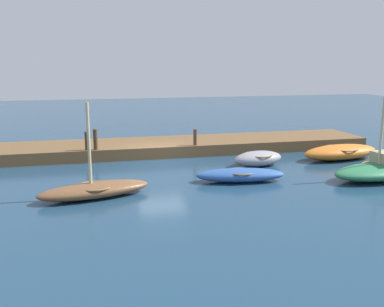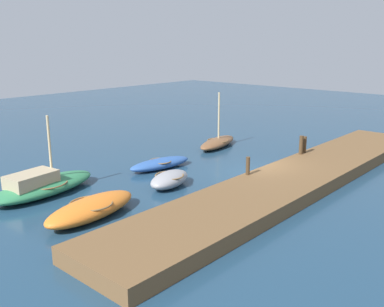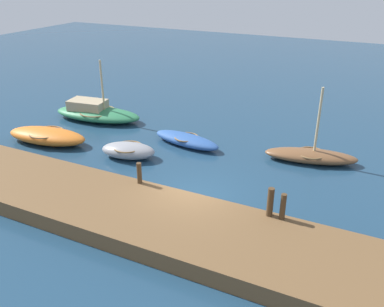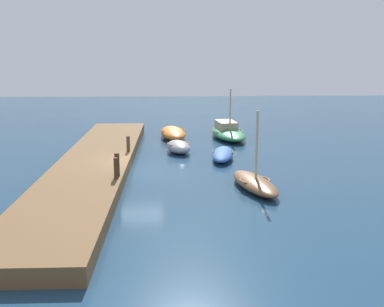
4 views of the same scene
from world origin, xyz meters
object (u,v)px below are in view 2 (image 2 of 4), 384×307
at_px(mooring_post_mid_west, 301,145).
at_px(mooring_post_mid_east, 305,145).
at_px(sailboat_green, 42,185).
at_px(rowboat_blue, 160,164).
at_px(rowboat_brown, 218,142).
at_px(mooring_post_west, 248,166).
at_px(dinghy_grey, 169,179).
at_px(motorboat_orange, 91,208).

height_order(mooring_post_mid_west, mooring_post_mid_east, mooring_post_mid_west).
height_order(sailboat_green, mooring_post_mid_east, sailboat_green).
xyz_separation_m(rowboat_blue, mooring_post_mid_east, (6.52, -5.56, 0.84)).
height_order(rowboat_brown, mooring_post_west, rowboat_brown).
bearing_deg(rowboat_brown, mooring_post_west, -144.25).
distance_m(mooring_post_west, mooring_post_mid_east, 5.87).
bearing_deg(mooring_post_mid_west, mooring_post_west, 180.00).
xyz_separation_m(rowboat_blue, dinghy_grey, (-1.91, -2.63, 0.09)).
relative_size(rowboat_blue, mooring_post_west, 4.53).
distance_m(sailboat_green, mooring_post_mid_west, 14.44).
relative_size(rowboat_blue, mooring_post_mid_east, 4.17).
relative_size(dinghy_grey, mooring_post_mid_east, 3.02).
height_order(mooring_post_west, mooring_post_mid_west, mooring_post_mid_west).
distance_m(rowboat_brown, mooring_post_mid_east, 6.46).
relative_size(sailboat_green, rowboat_brown, 1.27).
distance_m(rowboat_brown, dinghy_grey, 8.94).
height_order(rowboat_blue, sailboat_green, sailboat_green).
height_order(rowboat_blue, mooring_post_mid_west, mooring_post_mid_west).
distance_m(rowboat_brown, mooring_post_west, 8.59).
xyz_separation_m(rowboat_brown, mooring_post_mid_west, (-0.26, -6.41, 0.87)).
xyz_separation_m(rowboat_blue, sailboat_green, (-6.74, 1.07, 0.17)).
relative_size(rowboat_blue, dinghy_grey, 1.38).
distance_m(rowboat_blue, dinghy_grey, 3.25).
height_order(motorboat_orange, mooring_post_west, mooring_post_west).
distance_m(motorboat_orange, mooring_post_west, 7.97).
bearing_deg(rowboat_blue, mooring_post_mid_east, -31.38).
relative_size(sailboat_green, mooring_post_mid_east, 5.93).
bearing_deg(motorboat_orange, dinghy_grey, -3.53).
distance_m(dinghy_grey, motorboat_orange, 4.97).
relative_size(mooring_post_mid_west, mooring_post_mid_east, 1.12).
relative_size(dinghy_grey, mooring_post_mid_west, 2.70).
height_order(rowboat_blue, mooring_post_mid_east, mooring_post_mid_east).
bearing_deg(rowboat_blue, mooring_post_west, -74.23).
bearing_deg(motorboat_orange, sailboat_green, 80.58).
distance_m(mooring_post_mid_west, mooring_post_mid_east, 0.46).
bearing_deg(motorboat_orange, rowboat_brown, 8.51).
distance_m(dinghy_grey, mooring_post_mid_west, 8.54).
bearing_deg(mooring_post_mid_west, mooring_post_mid_east, 0.00).
bearing_deg(mooring_post_mid_east, mooring_post_west, 180.00).
relative_size(rowboat_brown, mooring_post_mid_west, 4.18).
xyz_separation_m(rowboat_blue, motorboat_orange, (-6.86, -2.99, 0.11)).
bearing_deg(mooring_post_west, rowboat_blue, 96.69).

